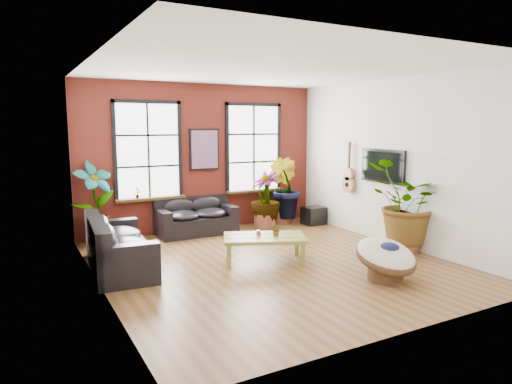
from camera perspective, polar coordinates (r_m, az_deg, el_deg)
room at (r=8.29m, az=1.50°, el=3.00°), size 6.04×6.54×3.54m
sofa_back at (r=10.78m, az=-7.60°, el=-3.19°), size 1.83×0.89×0.84m
sofa_left at (r=8.42m, az=-17.12°, el=-6.51°), size 1.14×2.37×0.91m
coffee_table at (r=8.51m, az=1.06°, el=-5.89°), size 1.72×1.39×0.58m
papasan_chair at (r=7.80m, az=15.94°, el=-7.86°), size 1.03×1.05×0.74m
poster at (r=11.01m, az=-6.47°, el=5.31°), size 0.74×0.06×0.98m
tv_wall_unit at (r=10.42m, az=14.33°, el=2.69°), size 0.13×1.86×1.20m
media_box at (r=11.82m, az=7.23°, el=-2.94°), size 0.56×0.47×0.45m
pot_back_left at (r=10.26m, az=-19.11°, el=-5.34°), size 0.63×0.63×0.35m
pot_back_right at (r=11.87m, az=3.26°, el=-3.05°), size 0.55×0.55×0.36m
pot_right_wall at (r=9.69m, az=18.07°, el=-5.85°), size 0.70×0.70×0.43m
pot_mid at (r=11.21m, az=1.10°, el=-3.66°), size 0.69×0.69×0.38m
floor_plant_back_left at (r=10.14m, az=-19.45°, el=-0.93°), size 1.02×0.86×1.64m
floor_plant_back_right at (r=11.73m, az=3.50°, el=0.52°), size 0.96×1.06×1.56m
floor_plant_right_wall at (r=9.50m, az=18.27°, el=-1.32°), size 1.70×1.54×1.67m
floor_plant_mid at (r=11.13m, az=1.18°, el=-0.65°), size 0.88×0.88×1.28m
table_plant at (r=8.52m, az=2.56°, el=-4.72°), size 0.25×0.23×0.23m
sill_plant_left at (r=10.54m, az=-14.62°, el=-0.04°), size 0.17×0.17×0.27m
sill_plant_right at (r=11.79m, az=1.37°, el=1.08°), size 0.19×0.19×0.27m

